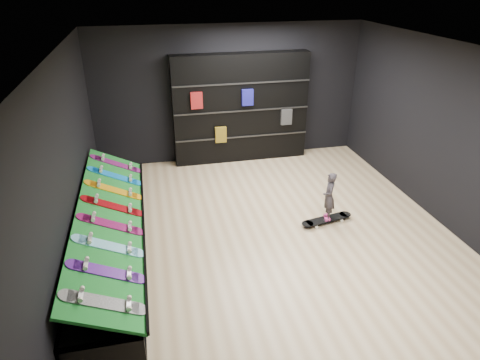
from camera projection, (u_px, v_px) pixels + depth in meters
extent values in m
cube|color=#D1B78D|center=(272.00, 236.00, 7.12)|extent=(6.00, 7.00, 0.01)
cube|color=white|center=(279.00, 51.00, 5.80)|extent=(6.00, 7.00, 0.01)
cube|color=black|center=(229.00, 94.00, 9.52)|extent=(6.00, 0.02, 3.00)
cube|color=black|center=(403.00, 318.00, 3.40)|extent=(6.00, 0.02, 3.00)
cube|color=black|center=(66.00, 171.00, 5.87)|extent=(0.02, 7.00, 3.00)
cube|color=black|center=(449.00, 138.00, 7.05)|extent=(0.02, 7.00, 3.00)
cube|color=#0F631C|center=(111.00, 216.00, 6.31)|extent=(0.92, 4.50, 0.46)
cube|color=black|center=(241.00, 108.00, 9.54)|extent=(3.02, 0.35, 2.41)
imported|color=black|center=(328.00, 205.00, 7.34)|extent=(0.19, 0.23, 0.52)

